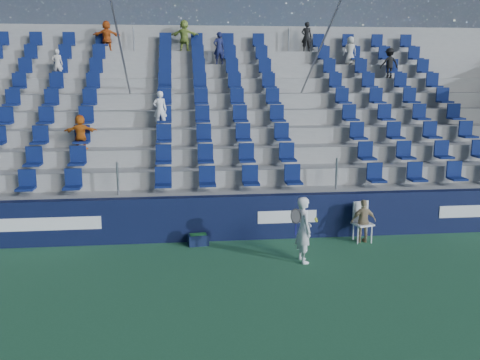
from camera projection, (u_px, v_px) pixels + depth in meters
name	position (u px, v px, depth m)	size (l,w,h in m)	color
ground	(245.00, 284.00, 11.41)	(70.00, 70.00, 0.00)	#2B6540
sponsor_wall	(231.00, 218.00, 14.36)	(24.00, 0.32, 1.20)	#0F1537
grandstand	(217.00, 138.00, 19.01)	(24.00, 8.17, 6.63)	#9B9B96
tennis_player	(304.00, 230.00, 12.61)	(0.69, 0.65, 1.59)	white
line_judge_chair	(362.00, 219.00, 14.25)	(0.56, 0.58, 1.06)	white
line_judge	(364.00, 221.00, 14.10)	(0.68, 0.28, 1.16)	tan
ball_bin	(198.00, 239.00, 13.96)	(0.56, 0.41, 0.29)	#0E1736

